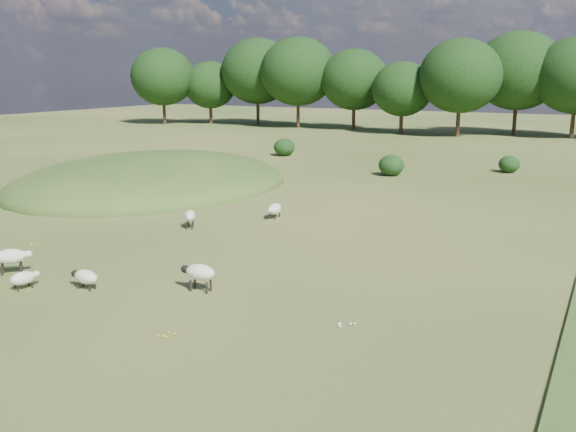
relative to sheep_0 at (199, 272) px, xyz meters
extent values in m
plane|color=#32531A|center=(-2.60, 23.45, -0.64)|extent=(160.00, 160.00, 0.00)
ellipsoid|color=#33561E|center=(-14.60, 15.45, -0.64)|extent=(16.00, 20.00, 4.00)
cylinder|color=black|center=(-45.56, 56.02, 1.25)|extent=(0.44, 0.44, 3.77)
ellipsoid|color=black|center=(-45.56, 56.02, 5.86)|extent=(8.81, 8.81, 7.93)
cylinder|color=black|center=(-40.22, 59.68, 0.92)|extent=(0.44, 0.44, 3.12)
ellipsoid|color=black|center=(-40.22, 59.68, 4.74)|extent=(7.28, 7.28, 6.55)
cylinder|color=black|center=(-33.14, 60.80, 1.47)|extent=(0.44, 0.44, 4.21)
ellipsoid|color=black|center=(-33.14, 60.80, 6.61)|extent=(9.83, 9.83, 8.84)
cylinder|color=black|center=(-26.03, 59.00, 1.45)|extent=(0.44, 0.44, 4.18)
ellipsoid|color=black|center=(-26.03, 59.00, 6.56)|extent=(9.75, 9.75, 8.78)
cylinder|color=black|center=(-18.53, 59.70, 1.16)|extent=(0.44, 0.44, 3.61)
ellipsoid|color=black|center=(-18.53, 59.70, 5.57)|extent=(8.41, 8.41, 7.57)
cylinder|color=black|center=(-11.41, 56.88, 0.87)|extent=(0.44, 0.44, 3.02)
ellipsoid|color=black|center=(-11.41, 56.88, 4.56)|extent=(7.04, 7.04, 6.34)
cylinder|color=black|center=(-4.68, 56.43, 1.31)|extent=(0.44, 0.44, 3.90)
ellipsoid|color=black|center=(-4.68, 56.43, 6.07)|extent=(9.09, 9.09, 8.18)
cylinder|color=black|center=(0.65, 61.35, 1.47)|extent=(0.44, 0.44, 4.22)
ellipsoid|color=black|center=(0.65, 61.35, 6.63)|extent=(9.85, 9.85, 8.86)
cylinder|color=black|center=(6.85, 60.40, 1.33)|extent=(0.44, 0.44, 3.94)
ellipsoid|color=black|center=(-2.26, 26.23, 0.09)|extent=(1.79, 1.79, 1.46)
ellipsoid|color=black|center=(4.83, 31.51, -0.02)|extent=(1.51, 1.51, 1.23)
ellipsoid|color=black|center=(-14.05, 32.51, 0.11)|extent=(1.83, 1.83, 1.50)
ellipsoid|color=beige|center=(0.04, 0.00, 0.01)|extent=(1.08, 0.62, 0.54)
ellipsoid|color=black|center=(-0.53, -0.04, 0.05)|extent=(0.36, 0.28, 0.27)
cylinder|color=black|center=(-0.26, -0.15, -0.45)|extent=(0.08, 0.08, 0.38)
cylinder|color=black|center=(-0.27, 0.11, -0.45)|extent=(0.08, 0.08, 0.38)
cylinder|color=black|center=(0.35, -0.11, -0.45)|extent=(0.08, 0.08, 0.38)
cylinder|color=black|center=(0.33, 0.15, -0.45)|extent=(0.08, 0.08, 0.38)
ellipsoid|color=beige|center=(-5.32, -2.57, -0.26)|extent=(0.64, 0.93, 0.44)
ellipsoid|color=silver|center=(-5.22, -2.12, -0.23)|extent=(0.27, 0.32, 0.22)
cylinder|color=black|center=(-5.37, -2.30, -0.56)|extent=(0.06, 0.06, 0.16)
cylinder|color=black|center=(-5.16, -2.35, -0.56)|extent=(0.06, 0.06, 0.16)
cylinder|color=black|center=(-5.48, -2.79, -0.56)|extent=(0.06, 0.06, 0.16)
cylinder|color=black|center=(-5.28, -2.83, -0.56)|extent=(0.06, 0.06, 0.16)
ellipsoid|color=beige|center=(-5.49, 7.01, -0.05)|extent=(0.91, 1.07, 0.48)
ellipsoid|color=silver|center=(-5.75, 7.44, -0.02)|extent=(0.35, 0.38, 0.24)
cylinder|color=black|center=(-5.73, 7.18, -0.47)|extent=(0.07, 0.07, 0.34)
cylinder|color=black|center=(-5.53, 7.30, -0.47)|extent=(0.07, 0.07, 0.34)
cylinder|color=black|center=(-5.45, 6.71, -0.47)|extent=(0.07, 0.07, 0.34)
cylinder|color=black|center=(-5.25, 6.83, -0.47)|extent=(0.07, 0.07, 0.34)
ellipsoid|color=beige|center=(-3.47, -1.58, -0.22)|extent=(0.96, 0.54, 0.48)
ellipsoid|color=black|center=(-3.98, -1.56, -0.19)|extent=(0.32, 0.24, 0.24)
cylinder|color=black|center=(-3.75, -1.69, -0.55)|extent=(0.07, 0.07, 0.18)
cylinder|color=black|center=(-3.74, -1.45, -0.55)|extent=(0.07, 0.07, 0.18)
cylinder|color=black|center=(-3.20, -1.71, -0.55)|extent=(0.07, 0.07, 0.18)
cylinder|color=black|center=(-3.19, -1.48, -0.55)|extent=(0.07, 0.07, 0.18)
ellipsoid|color=beige|center=(-7.04, -1.62, 0.02)|extent=(1.15, 1.14, 0.54)
ellipsoid|color=silver|center=(-6.63, -1.22, 0.05)|extent=(0.43, 0.42, 0.27)
cylinder|color=black|center=(-6.91, -1.31, -0.45)|extent=(0.08, 0.08, 0.39)
cylinder|color=black|center=(-6.72, -1.50, -0.45)|extent=(0.08, 0.08, 0.39)
cylinder|color=black|center=(-7.35, -1.74, -0.45)|extent=(0.08, 0.08, 0.39)
cylinder|color=black|center=(-7.17, -1.93, -0.45)|extent=(0.08, 0.08, 0.39)
ellipsoid|color=beige|center=(-3.04, 10.70, -0.17)|extent=(0.66, 1.10, 0.54)
ellipsoid|color=silver|center=(-2.98, 10.14, -0.14)|extent=(0.29, 0.36, 0.27)
cylinder|color=black|center=(-2.88, 10.41, -0.54)|extent=(0.08, 0.08, 0.20)
cylinder|color=black|center=(-3.14, 10.39, -0.54)|extent=(0.08, 0.08, 0.20)
cylinder|color=black|center=(-2.94, 11.02, -0.54)|extent=(0.08, 0.08, 0.20)
cylinder|color=black|center=(-3.20, 10.99, -0.54)|extent=(0.08, 0.08, 0.20)
camera|label=1|loc=(11.92, -16.51, 6.42)|focal=40.00mm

